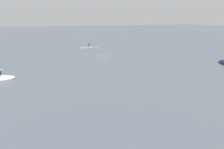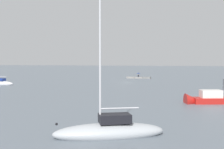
# 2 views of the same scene
# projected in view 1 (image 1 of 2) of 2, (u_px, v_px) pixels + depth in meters

# --- Properties ---
(ground_plane) EXTENTS (500.00, 500.00, 0.00)m
(ground_plane) POSITION_uv_depth(u_px,v_px,m) (103.00, 56.00, 57.00)
(ground_plane) COLOR slate
(seawall_pier) EXTENTS (7.46, 1.57, 0.50)m
(seawall_pier) POSITION_uv_depth(u_px,v_px,m) (89.00, 47.00, 72.59)
(seawall_pier) COLOR slate
(seawall_pier) RESTS_ON ground_plane
(person_seated_dark_left) EXTENTS (0.40, 0.60, 0.73)m
(person_seated_dark_left) POSITION_uv_depth(u_px,v_px,m) (89.00, 46.00, 72.23)
(person_seated_dark_left) COLOR #1E2333
(person_seated_dark_left) RESTS_ON seawall_pier
(umbrella_open_navy) EXTENTS (1.41, 1.41, 1.30)m
(umbrella_open_navy) POSITION_uv_depth(u_px,v_px,m) (89.00, 43.00, 72.17)
(umbrella_open_navy) COLOR black
(umbrella_open_navy) RESTS_ON seawall_pier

